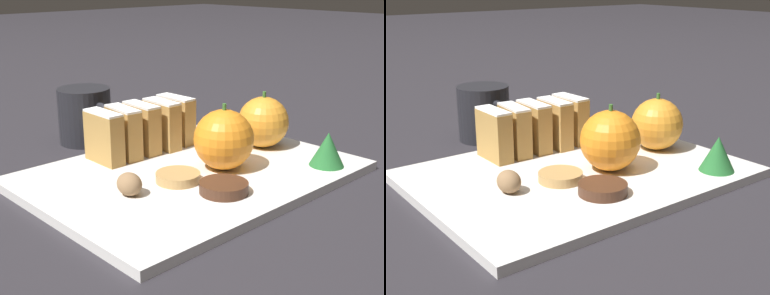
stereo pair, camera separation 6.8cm
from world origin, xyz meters
TOP-DOWN VIEW (x-y plane):
  - ground_plane at (0.00, 0.00)m, footprint 6.00×6.00m
  - serving_platter at (0.00, 0.00)m, footprint 0.30×0.41m
  - stollen_slice_front at (-0.10, -0.06)m, footprint 0.06×0.02m
  - stollen_slice_second at (-0.10, -0.03)m, footprint 0.06×0.03m
  - stollen_slice_third at (-0.10, 0.00)m, footprint 0.06×0.03m
  - stollen_slice_fourth at (-0.10, 0.03)m, footprint 0.06×0.02m
  - stollen_slice_fifth at (-0.10, 0.07)m, footprint 0.06×0.03m
  - orange_near at (-0.00, 0.14)m, footprint 0.07×0.07m
  - orange_far at (0.02, 0.03)m, footprint 0.08×0.08m
  - walnut at (0.01, -0.11)m, footprint 0.03×0.03m
  - chocolate_cookie at (0.08, -0.03)m, footprint 0.06×0.06m
  - gingerbread_cookie at (0.02, -0.04)m, footprint 0.05×0.05m
  - evergreen_sprig at (0.11, 0.14)m, footprint 0.05×0.05m
  - coffee_mug at (-0.23, -0.01)m, footprint 0.11×0.08m

SIDE VIEW (x-z plane):
  - ground_plane at x=0.00m, z-range 0.00..0.00m
  - serving_platter at x=0.00m, z-range 0.00..0.01m
  - gingerbread_cookie at x=0.02m, z-range 0.01..0.02m
  - chocolate_cookie at x=0.08m, z-range 0.01..0.02m
  - walnut at x=0.01m, z-range 0.01..0.04m
  - evergreen_sprig at x=0.11m, z-range 0.01..0.06m
  - coffee_mug at x=-0.23m, z-range 0.00..0.09m
  - stollen_slice_front at x=-0.10m, z-range 0.01..0.08m
  - stollen_slice_second at x=-0.10m, z-range 0.01..0.08m
  - stollen_slice_third at x=-0.10m, z-range 0.01..0.08m
  - stollen_slice_fourth at x=-0.10m, z-range 0.01..0.08m
  - stollen_slice_fifth at x=-0.10m, z-range 0.01..0.08m
  - orange_near at x=0.00m, z-range 0.01..0.09m
  - orange_far at x=0.02m, z-range 0.01..0.09m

